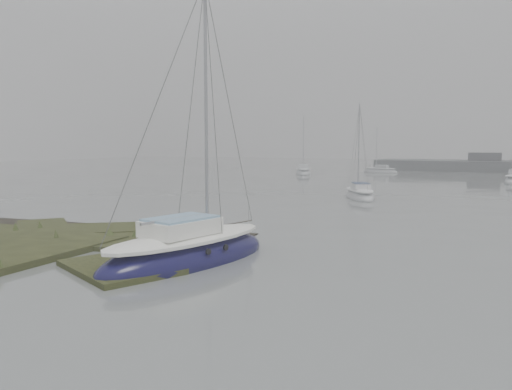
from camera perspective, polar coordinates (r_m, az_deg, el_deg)
name	(u,v)px	position (r m, az deg, el deg)	size (l,w,h in m)	color
ground	(354,187)	(43.17, 11.09, 0.89)	(160.00, 160.00, 0.00)	slate
sailboat_main	(188,253)	(15.68, -7.80, -6.63)	(3.73, 6.97, 9.37)	#0F0D37
sailboat_white	(360,195)	(34.40, 11.78, -0.01)	(3.53, 5.09, 6.88)	silver
sailboat_far_a	(303,172)	(60.76, 5.43, 2.62)	(3.54, 5.66, 7.59)	silver
sailboat_far_c	(380,171)	(65.47, 14.03, 2.67)	(4.68, 2.28, 6.34)	#B7BBC1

